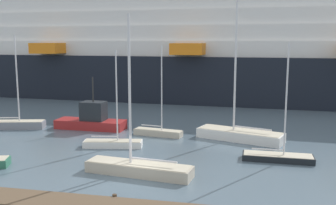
{
  "coord_description": "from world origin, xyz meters",
  "views": [
    {
      "loc": [
        6.68,
        -21.63,
        8.43
      ],
      "look_at": [
        0.0,
        10.41,
        3.21
      ],
      "focal_mm": 41.62,
      "sensor_mm": 36.0,
      "label": 1
    }
  ],
  "objects_px": {
    "sailboat_5": "(15,124)",
    "cruise_ship": "(268,54)",
    "sailboat_7": "(240,133)",
    "fishing_boat_1": "(92,120)",
    "channel_buoy_1": "(105,120)",
    "sailboat_2": "(113,142)",
    "sailboat_0": "(158,131)",
    "sailboat_3": "(139,166)",
    "sailboat_1": "(278,156)"
  },
  "relations": [
    {
      "from": "sailboat_2",
      "to": "channel_buoy_1",
      "type": "distance_m",
      "value": 9.45
    },
    {
      "from": "sailboat_0",
      "to": "cruise_ship",
      "type": "distance_m",
      "value": 27.11
    },
    {
      "from": "fishing_boat_1",
      "to": "sailboat_2",
      "type": "bearing_deg",
      "value": -51.88
    },
    {
      "from": "sailboat_5",
      "to": "channel_buoy_1",
      "type": "height_order",
      "value": "sailboat_5"
    },
    {
      "from": "sailboat_0",
      "to": "fishing_boat_1",
      "type": "distance_m",
      "value": 7.08
    },
    {
      "from": "sailboat_0",
      "to": "cruise_ship",
      "type": "relative_size",
      "value": 0.07
    },
    {
      "from": "sailboat_0",
      "to": "cruise_ship",
      "type": "bearing_deg",
      "value": 75.81
    },
    {
      "from": "sailboat_3",
      "to": "sailboat_1",
      "type": "bearing_deg",
      "value": -144.04
    },
    {
      "from": "sailboat_3",
      "to": "cruise_ship",
      "type": "bearing_deg",
      "value": -97.58
    },
    {
      "from": "sailboat_5",
      "to": "cruise_ship",
      "type": "xyz_separation_m",
      "value": [
        24.63,
        24.32,
        6.04
      ]
    },
    {
      "from": "sailboat_0",
      "to": "fishing_boat_1",
      "type": "xyz_separation_m",
      "value": [
        -6.92,
        1.39,
        0.49
      ]
    },
    {
      "from": "sailboat_0",
      "to": "fishing_boat_1",
      "type": "bearing_deg",
      "value": 177.64
    },
    {
      "from": "sailboat_0",
      "to": "sailboat_5",
      "type": "relative_size",
      "value": 0.9
    },
    {
      "from": "sailboat_1",
      "to": "sailboat_7",
      "type": "bearing_deg",
      "value": 118.61
    },
    {
      "from": "channel_buoy_1",
      "to": "cruise_ship",
      "type": "xyz_separation_m",
      "value": [
        17.03,
        20.1,
        6.2
      ]
    },
    {
      "from": "sailboat_0",
      "to": "sailboat_3",
      "type": "height_order",
      "value": "sailboat_3"
    },
    {
      "from": "sailboat_3",
      "to": "sailboat_7",
      "type": "height_order",
      "value": "sailboat_7"
    },
    {
      "from": "sailboat_7",
      "to": "channel_buoy_1",
      "type": "xyz_separation_m",
      "value": [
        -13.83,
        4.24,
        -0.27
      ]
    },
    {
      "from": "fishing_boat_1",
      "to": "cruise_ship",
      "type": "xyz_separation_m",
      "value": [
        17.33,
        22.88,
        5.63
      ]
    },
    {
      "from": "sailboat_5",
      "to": "fishing_boat_1",
      "type": "xyz_separation_m",
      "value": [
        7.3,
        1.44,
        0.41
      ]
    },
    {
      "from": "channel_buoy_1",
      "to": "sailboat_2",
      "type": "bearing_deg",
      "value": -65.31
    },
    {
      "from": "sailboat_7",
      "to": "cruise_ship",
      "type": "bearing_deg",
      "value": -78.72
    },
    {
      "from": "sailboat_2",
      "to": "fishing_boat_1",
      "type": "bearing_deg",
      "value": 116.06
    },
    {
      "from": "fishing_boat_1",
      "to": "sailboat_1",
      "type": "bearing_deg",
      "value": -20.02
    },
    {
      "from": "sailboat_3",
      "to": "sailboat_2",
      "type": "bearing_deg",
      "value": -49.45
    },
    {
      "from": "sailboat_3",
      "to": "fishing_boat_1",
      "type": "relative_size",
      "value": 1.47
    },
    {
      "from": "channel_buoy_1",
      "to": "sailboat_7",
      "type": "bearing_deg",
      "value": -17.06
    },
    {
      "from": "sailboat_1",
      "to": "sailboat_7",
      "type": "distance_m",
      "value": 6.05
    },
    {
      "from": "sailboat_2",
      "to": "sailboat_7",
      "type": "bearing_deg",
      "value": 13.62
    },
    {
      "from": "sailboat_1",
      "to": "fishing_boat_1",
      "type": "relative_size",
      "value": 1.22
    },
    {
      "from": "fishing_boat_1",
      "to": "channel_buoy_1",
      "type": "height_order",
      "value": "fishing_boat_1"
    },
    {
      "from": "channel_buoy_1",
      "to": "cruise_ship",
      "type": "height_order",
      "value": "cruise_ship"
    },
    {
      "from": "sailboat_7",
      "to": "fishing_boat_1",
      "type": "bearing_deg",
      "value": 12.87
    },
    {
      "from": "sailboat_7",
      "to": "channel_buoy_1",
      "type": "bearing_deg",
      "value": 1.72
    },
    {
      "from": "sailboat_5",
      "to": "sailboat_3",
      "type": "bearing_deg",
      "value": -47.27
    },
    {
      "from": "sailboat_3",
      "to": "fishing_boat_1",
      "type": "bearing_deg",
      "value": -47.88
    },
    {
      "from": "sailboat_5",
      "to": "sailboat_7",
      "type": "xyz_separation_m",
      "value": [
        21.42,
        -0.02,
        0.11
      ]
    },
    {
      "from": "sailboat_3",
      "to": "channel_buoy_1",
      "type": "bearing_deg",
      "value": -54.28
    },
    {
      "from": "sailboat_2",
      "to": "cruise_ship",
      "type": "bearing_deg",
      "value": 55.37
    },
    {
      "from": "sailboat_1",
      "to": "cruise_ship",
      "type": "xyz_separation_m",
      "value": [
        0.41,
        29.71,
        6.17
      ]
    },
    {
      "from": "sailboat_0",
      "to": "channel_buoy_1",
      "type": "xyz_separation_m",
      "value": [
        -6.63,
        4.17,
        -0.07
      ]
    },
    {
      "from": "sailboat_1",
      "to": "channel_buoy_1",
      "type": "distance_m",
      "value": 19.2
    },
    {
      "from": "cruise_ship",
      "to": "sailboat_1",
      "type": "bearing_deg",
      "value": -87.6
    },
    {
      "from": "sailboat_2",
      "to": "channel_buoy_1",
      "type": "xyz_separation_m",
      "value": [
        -3.95,
        8.59,
        -0.05
      ]
    },
    {
      "from": "sailboat_1",
      "to": "fishing_boat_1",
      "type": "bearing_deg",
      "value": 159.14
    },
    {
      "from": "sailboat_2",
      "to": "sailboat_5",
      "type": "xyz_separation_m",
      "value": [
        -11.54,
        4.36,
        0.11
      ]
    },
    {
      "from": "sailboat_2",
      "to": "sailboat_3",
      "type": "xyz_separation_m",
      "value": [
        3.8,
        -5.84,
        0.15
      ]
    },
    {
      "from": "sailboat_2",
      "to": "sailboat_7",
      "type": "relative_size",
      "value": 0.6
    },
    {
      "from": "fishing_boat_1",
      "to": "sailboat_3",
      "type": "bearing_deg",
      "value": -53.4
    },
    {
      "from": "sailboat_7",
      "to": "fishing_boat_1",
      "type": "relative_size",
      "value": 1.9
    }
  ]
}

